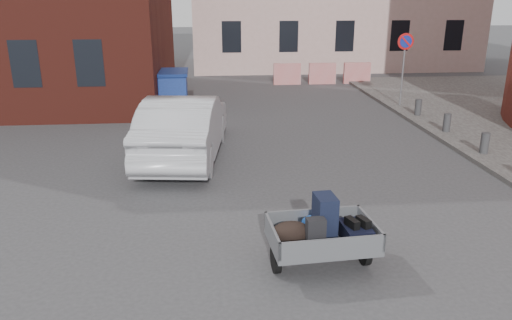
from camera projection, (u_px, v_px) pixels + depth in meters
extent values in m
plane|color=#38383A|center=(274.00, 221.00, 9.49)|extent=(120.00, 120.00, 0.00)
cylinder|color=gray|center=(403.00, 70.00, 18.53)|extent=(0.07, 0.07, 2.60)
cylinder|color=red|center=(406.00, 41.00, 18.18)|extent=(0.60, 0.03, 0.60)
cylinder|color=navy|center=(406.00, 42.00, 18.16)|extent=(0.44, 0.03, 0.44)
cylinder|color=#3A3A3D|center=(485.00, 143.00, 13.09)|extent=(0.22, 0.22, 0.55)
cylinder|color=#3A3A3D|center=(447.00, 123.00, 15.17)|extent=(0.22, 0.22, 0.55)
cylinder|color=#3A3A3D|center=(418.00, 107.00, 17.25)|extent=(0.22, 0.22, 0.55)
cube|color=red|center=(287.00, 74.00, 23.72)|extent=(1.30, 0.18, 1.00)
cube|color=red|center=(322.00, 74.00, 23.87)|extent=(1.30, 0.18, 1.00)
cube|color=red|center=(357.00, 73.00, 24.01)|extent=(1.30, 0.18, 1.00)
cylinder|color=black|center=(276.00, 259.00, 7.70)|extent=(0.13, 0.45, 0.44)
cylinder|color=black|center=(365.00, 251.00, 7.92)|extent=(0.13, 0.45, 0.44)
cube|color=slate|center=(321.00, 241.00, 7.74)|extent=(1.68, 1.22, 0.08)
cube|color=slate|center=(272.00, 235.00, 7.55)|extent=(0.13, 1.10, 0.28)
cube|color=slate|center=(370.00, 227.00, 7.80)|extent=(0.13, 1.10, 0.28)
cube|color=slate|center=(313.00, 217.00, 8.17)|extent=(1.60, 0.16, 0.28)
cube|color=slate|center=(333.00, 247.00, 7.18)|extent=(1.60, 0.16, 0.28)
cube|color=slate|center=(306.00, 220.00, 8.60)|extent=(0.13, 0.70, 0.06)
cube|color=#151A32|center=(325.00, 217.00, 7.67)|extent=(0.33, 0.47, 0.70)
cube|color=black|center=(355.00, 232.00, 7.67)|extent=(0.45, 0.63, 0.25)
ellipsoid|color=black|center=(291.00, 233.00, 7.54)|extent=(0.63, 0.41, 0.36)
cube|color=black|center=(315.00, 233.00, 7.38)|extent=(0.29, 0.20, 0.48)
ellipsoid|color=#1647A7|center=(313.00, 223.00, 8.00)|extent=(0.38, 0.33, 0.24)
cube|color=black|center=(352.00, 223.00, 7.55)|extent=(0.19, 0.29, 0.13)
cube|color=black|center=(363.00, 222.00, 7.58)|extent=(0.19, 0.29, 0.13)
cube|color=#1F3A94|center=(141.00, 93.00, 18.33)|extent=(3.39, 1.75, 1.34)
cube|color=navy|center=(140.00, 73.00, 18.10)|extent=(3.50, 1.87, 0.11)
imported|color=silver|center=(184.00, 127.00, 12.96)|extent=(2.33, 5.24, 1.67)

